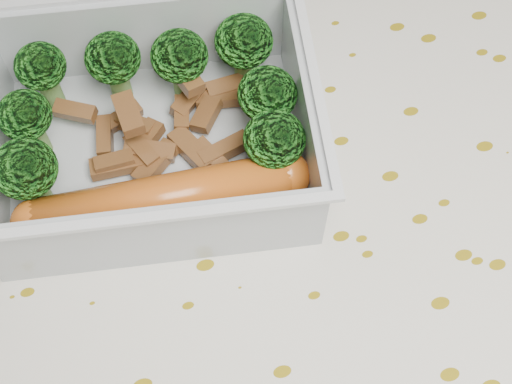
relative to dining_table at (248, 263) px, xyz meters
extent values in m
cube|color=brown|center=(0.00, 0.00, 0.06)|extent=(1.40, 0.90, 0.04)
cube|color=silver|center=(0.00, 0.00, 0.09)|extent=(1.46, 0.96, 0.01)
cube|color=silver|center=(-0.04, 0.04, 0.09)|extent=(0.18, 0.15, 0.00)
cube|color=silver|center=(-0.03, 0.10, 0.12)|extent=(0.16, 0.03, 0.05)
cube|color=silver|center=(-0.05, -0.02, 0.12)|extent=(0.16, 0.03, 0.05)
cube|color=silver|center=(0.04, 0.03, 0.12)|extent=(0.02, 0.12, 0.05)
cube|color=silver|center=(-0.05, -0.02, 0.15)|extent=(0.17, 0.03, 0.00)
cube|color=silver|center=(0.04, 0.03, 0.15)|extent=(0.02, 0.13, 0.00)
cylinder|color=#608C3F|center=(-0.09, 0.09, 0.11)|extent=(0.01, 0.01, 0.03)
ellipsoid|color=#2F9021|center=(-0.09, 0.09, 0.13)|extent=(0.03, 0.03, 0.02)
cylinder|color=#608C3F|center=(-0.05, 0.08, 0.10)|extent=(0.01, 0.01, 0.02)
ellipsoid|color=#2F9021|center=(-0.05, 0.08, 0.13)|extent=(0.03, 0.03, 0.03)
cylinder|color=#608C3F|center=(-0.02, 0.08, 0.10)|extent=(0.01, 0.01, 0.02)
ellipsoid|color=#2F9021|center=(-0.02, 0.08, 0.13)|extent=(0.03, 0.03, 0.03)
cylinder|color=#608C3F|center=(0.02, 0.08, 0.10)|extent=(0.01, 0.01, 0.02)
ellipsoid|color=#2F9021|center=(0.02, 0.08, 0.13)|extent=(0.03, 0.03, 0.03)
cylinder|color=#608C3F|center=(-0.10, 0.06, 0.11)|extent=(0.01, 0.01, 0.02)
ellipsoid|color=#2F9021|center=(-0.10, 0.06, 0.13)|extent=(0.03, 0.03, 0.02)
cylinder|color=#608C3F|center=(0.02, 0.04, 0.10)|extent=(0.01, 0.01, 0.02)
ellipsoid|color=#2F9021|center=(0.02, 0.04, 0.13)|extent=(0.03, 0.03, 0.03)
cylinder|color=#608C3F|center=(-0.10, 0.03, 0.10)|extent=(0.01, 0.01, 0.02)
ellipsoid|color=#2F9021|center=(-0.10, 0.03, 0.13)|extent=(0.03, 0.03, 0.03)
cylinder|color=#608C3F|center=(0.02, 0.01, 0.10)|extent=(0.01, 0.01, 0.02)
ellipsoid|color=#2F9021|center=(0.02, 0.01, 0.13)|extent=(0.03, 0.03, 0.03)
cube|color=brown|center=(-0.04, 0.03, 0.10)|extent=(0.03, 0.03, 0.01)
cube|color=brown|center=(-0.05, 0.05, 0.12)|extent=(0.01, 0.03, 0.01)
cube|color=brown|center=(0.01, 0.07, 0.10)|extent=(0.02, 0.01, 0.01)
cube|color=brown|center=(-0.05, 0.07, 0.10)|extent=(0.02, 0.02, 0.01)
cube|color=brown|center=(-0.02, 0.07, 0.10)|extent=(0.02, 0.02, 0.01)
cube|color=brown|center=(-0.02, 0.06, 0.10)|extent=(0.01, 0.02, 0.01)
cube|color=brown|center=(-0.07, 0.06, 0.10)|extent=(0.01, 0.03, 0.01)
cube|color=brown|center=(-0.06, 0.04, 0.10)|extent=(0.03, 0.01, 0.01)
cube|color=brown|center=(-0.08, 0.07, 0.11)|extent=(0.02, 0.02, 0.01)
cube|color=brown|center=(-0.05, 0.06, 0.10)|extent=(0.02, 0.02, 0.01)
cube|color=brown|center=(0.00, 0.06, 0.10)|extent=(0.03, 0.02, 0.01)
cube|color=brown|center=(-0.01, 0.05, 0.10)|extent=(0.02, 0.02, 0.01)
cube|color=brown|center=(-0.04, 0.05, 0.10)|extent=(0.02, 0.02, 0.01)
cube|color=brown|center=(-0.02, 0.03, 0.10)|extent=(0.02, 0.03, 0.01)
cube|color=brown|center=(-0.01, 0.02, 0.10)|extent=(0.02, 0.03, 0.01)
cube|color=brown|center=(-0.05, 0.04, 0.10)|extent=(0.02, 0.02, 0.01)
cube|color=brown|center=(0.00, 0.03, 0.10)|extent=(0.03, 0.02, 0.01)
cube|color=brown|center=(-0.06, 0.04, 0.10)|extent=(0.02, 0.01, 0.01)
cube|color=brown|center=(-0.02, 0.07, 0.12)|extent=(0.02, 0.03, 0.01)
cube|color=brown|center=(-0.04, 0.04, 0.10)|extent=(0.03, 0.02, 0.01)
cylinder|color=#B65317|center=(-0.04, 0.00, 0.11)|extent=(0.13, 0.03, 0.02)
sphere|color=#B65317|center=(0.02, 0.00, 0.11)|extent=(0.02, 0.02, 0.02)
sphere|color=#B65317|center=(-0.11, 0.01, 0.11)|extent=(0.02, 0.02, 0.02)
camera|label=1|loc=(-0.04, -0.17, 0.43)|focal=50.00mm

